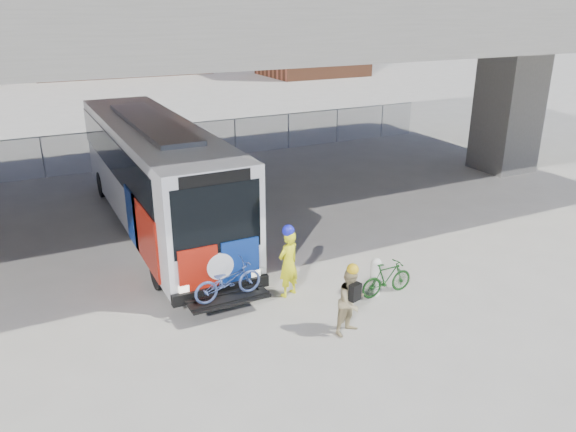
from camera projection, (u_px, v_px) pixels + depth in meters
ground at (260, 259)px, 16.84m from camera, size 160.00×160.00×0.00m
bus at (155, 167)px, 18.58m from camera, size 2.67×12.93×3.69m
overpass at (206, 25)px, 17.86m from camera, size 40.00×16.00×7.95m
chainlink_fence at (156, 135)px, 26.35m from camera, size 30.00×0.06×30.00m
brick_buildings at (72, 23)px, 55.69m from camera, size 54.00×22.00×12.00m
bollard at (375, 275)px, 14.62m from camera, size 0.27×0.27×1.05m
cyclist_hivis at (288, 262)px, 14.46m from camera, size 0.77×0.63×1.98m
cyclist_tan at (351, 301)px, 12.83m from camera, size 0.92×0.80×1.76m
bike_parked at (387, 279)px, 14.65m from camera, size 1.54×0.45×0.93m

